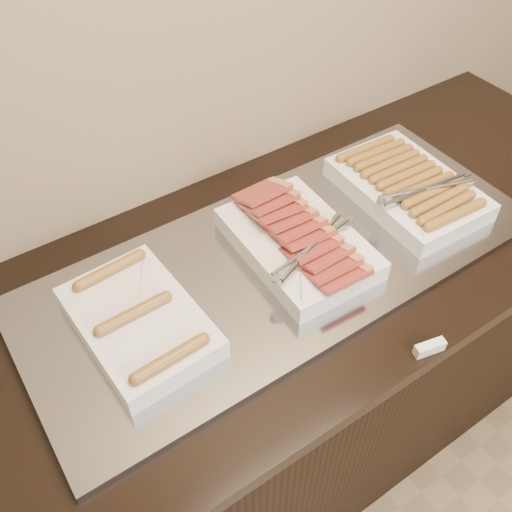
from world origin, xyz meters
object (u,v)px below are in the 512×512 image
(dish_left, at_px, (139,321))
(dish_center, at_px, (299,241))
(counter, at_px, (281,367))
(dish_right, at_px, (409,187))
(warming_tray, at_px, (284,260))

(dish_left, distance_m, dish_center, 0.40)
(counter, bearing_deg, dish_right, -0.54)
(counter, distance_m, dish_right, 0.62)
(counter, relative_size, dish_left, 6.13)
(counter, distance_m, dish_left, 0.62)
(counter, height_order, dish_left, dish_left)
(dish_left, height_order, dish_center, dish_center)
(dish_center, height_order, dish_right, dish_center)
(dish_left, relative_size, dish_right, 0.89)
(warming_tray, xyz_separation_m, dish_left, (-0.36, 0.00, 0.04))
(dish_right, bearing_deg, warming_tray, -178.35)
(dish_center, bearing_deg, counter, 173.75)
(counter, bearing_deg, dish_left, 180.00)
(warming_tray, bearing_deg, counter, 0.00)
(counter, relative_size, warming_tray, 1.72)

